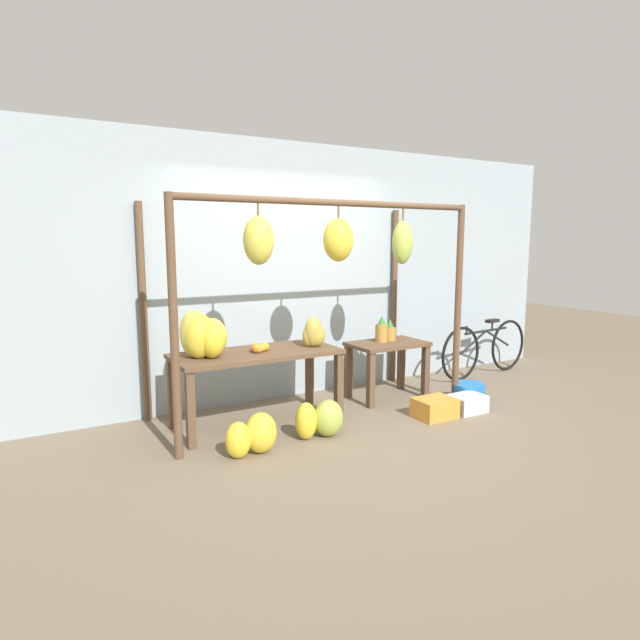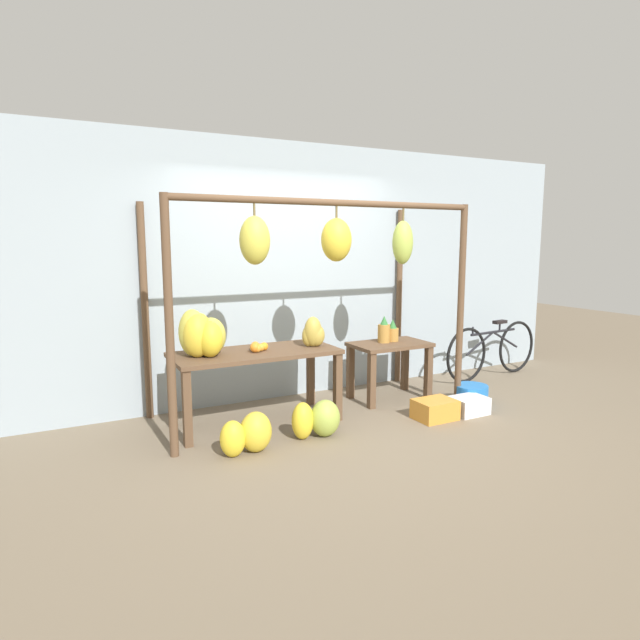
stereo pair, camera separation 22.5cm
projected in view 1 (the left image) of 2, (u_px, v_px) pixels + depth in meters
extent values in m
plane|color=#756651|center=(350.00, 434.00, 4.87)|extent=(20.00, 20.00, 0.00)
cube|color=#99A8B2|center=(281.00, 272.00, 5.87)|extent=(8.00, 0.08, 2.80)
cylinder|color=brown|center=(174.00, 330.00, 4.16)|extent=(0.07, 0.07, 2.11)
cylinder|color=brown|center=(458.00, 306.00, 5.65)|extent=(0.07, 0.07, 2.11)
cylinder|color=brown|center=(144.00, 314.00, 5.10)|extent=(0.07, 0.07, 2.11)
cylinder|color=brown|center=(394.00, 297.00, 6.59)|extent=(0.07, 0.07, 2.11)
cylinder|color=brown|center=(338.00, 203.00, 4.76)|extent=(3.01, 0.06, 0.06)
cylinder|color=brown|center=(258.00, 209.00, 4.39)|extent=(0.02, 0.02, 0.10)
ellipsoid|color=gold|center=(259.00, 240.00, 4.42)|extent=(0.26, 0.23, 0.41)
cylinder|color=brown|center=(338.00, 212.00, 4.77)|extent=(0.02, 0.02, 0.10)
ellipsoid|color=gold|center=(338.00, 240.00, 4.81)|extent=(0.28, 0.25, 0.39)
cylinder|color=brown|center=(403.00, 215.00, 5.14)|extent=(0.02, 0.02, 0.11)
ellipsoid|color=#9EB247|center=(402.00, 243.00, 5.18)|extent=(0.21, 0.19, 0.42)
cube|color=brown|center=(257.00, 354.00, 5.04)|extent=(1.57, 0.69, 0.04)
cube|color=brown|center=(191.00, 411.00, 4.47)|extent=(0.07, 0.07, 0.67)
cube|color=brown|center=(339.00, 387.00, 5.20)|extent=(0.07, 0.07, 0.67)
cube|color=brown|center=(172.00, 393.00, 4.98)|extent=(0.07, 0.07, 0.67)
cube|color=brown|center=(309.00, 374.00, 5.70)|extent=(0.07, 0.07, 0.67)
cube|color=brown|center=(387.00, 344.00, 5.91)|extent=(0.85, 0.53, 0.04)
cube|color=brown|center=(371.00, 380.00, 5.59)|extent=(0.07, 0.07, 0.59)
cube|color=brown|center=(425.00, 372.00, 5.96)|extent=(0.07, 0.07, 0.59)
cube|color=brown|center=(348.00, 372.00, 5.95)|extent=(0.07, 0.07, 0.59)
cube|color=brown|center=(401.00, 364.00, 6.32)|extent=(0.07, 0.07, 0.59)
ellipsoid|color=gold|center=(212.00, 337.00, 4.86)|extent=(0.36, 0.34, 0.34)
ellipsoid|color=gold|center=(202.00, 335.00, 4.78)|extent=(0.28, 0.26, 0.39)
ellipsoid|color=gold|center=(194.00, 334.00, 4.76)|extent=(0.30, 0.32, 0.43)
ellipsoid|color=gold|center=(199.00, 337.00, 4.72)|extent=(0.27, 0.24, 0.39)
ellipsoid|color=yellow|center=(212.00, 340.00, 4.73)|extent=(0.25, 0.27, 0.33)
sphere|color=orange|center=(265.00, 347.00, 5.07)|extent=(0.08, 0.08, 0.08)
sphere|color=orange|center=(256.00, 347.00, 5.06)|extent=(0.09, 0.09, 0.09)
sphere|color=orange|center=(256.00, 348.00, 4.97)|extent=(0.09, 0.09, 0.09)
sphere|color=orange|center=(259.00, 349.00, 4.97)|extent=(0.08, 0.08, 0.08)
sphere|color=orange|center=(257.00, 348.00, 4.99)|extent=(0.09, 0.09, 0.09)
sphere|color=orange|center=(257.00, 348.00, 5.01)|extent=(0.08, 0.08, 0.08)
sphere|color=orange|center=(262.00, 348.00, 5.02)|extent=(0.07, 0.07, 0.07)
cylinder|color=#B27F38|center=(381.00, 333.00, 5.96)|extent=(0.14, 0.14, 0.19)
cone|color=#337538|center=(382.00, 321.00, 5.94)|extent=(0.10, 0.10, 0.08)
cylinder|color=#B27F38|center=(382.00, 333.00, 5.91)|extent=(0.13, 0.13, 0.20)
cone|color=#337538|center=(382.00, 320.00, 5.89)|extent=(0.09, 0.09, 0.10)
cylinder|color=#B27F38|center=(390.00, 334.00, 5.99)|extent=(0.13, 0.13, 0.15)
cone|color=#337538|center=(390.00, 323.00, 5.98)|extent=(0.09, 0.09, 0.10)
ellipsoid|color=gold|center=(261.00, 433.00, 4.41)|extent=(0.30, 0.27, 0.34)
ellipsoid|color=yellow|center=(238.00, 440.00, 4.30)|extent=(0.24, 0.22, 0.30)
ellipsoid|color=#9EB247|center=(328.00, 418.00, 4.79)|extent=(0.29, 0.26, 0.34)
ellipsoid|color=yellow|center=(306.00, 421.00, 4.71)|extent=(0.29, 0.28, 0.33)
cube|color=orange|center=(435.00, 408.00, 5.31)|extent=(0.39, 0.30, 0.19)
cylinder|color=blue|center=(468.00, 393.00, 5.82)|extent=(0.35, 0.35, 0.21)
torus|color=black|center=(508.00, 345.00, 7.22)|extent=(0.69, 0.11, 0.69)
torus|color=black|center=(461.00, 354.00, 6.65)|extent=(0.69, 0.11, 0.69)
cylinder|color=black|center=(486.00, 331.00, 6.90)|extent=(0.82, 0.12, 0.03)
cylinder|color=black|center=(497.00, 338.00, 7.06)|extent=(0.50, 0.08, 0.27)
cylinder|color=black|center=(474.00, 342.00, 6.78)|extent=(0.50, 0.08, 0.27)
cylinder|color=black|center=(492.00, 326.00, 6.96)|extent=(0.02, 0.02, 0.10)
cube|color=black|center=(492.00, 321.00, 6.95)|extent=(0.21, 0.10, 0.04)
cylinder|color=black|center=(467.00, 330.00, 6.67)|extent=(0.02, 0.02, 0.10)
ellipsoid|color=#B2993D|center=(309.00, 336.00, 5.26)|extent=(0.15, 0.13, 0.21)
ellipsoid|color=#B2993D|center=(316.00, 335.00, 5.27)|extent=(0.18, 0.15, 0.22)
ellipsoid|color=#B2993D|center=(313.00, 332.00, 5.25)|extent=(0.20, 0.17, 0.30)
ellipsoid|color=#93A33D|center=(310.00, 335.00, 5.28)|extent=(0.13, 0.16, 0.22)
cube|color=silver|center=(467.00, 403.00, 5.48)|extent=(0.35, 0.27, 0.18)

